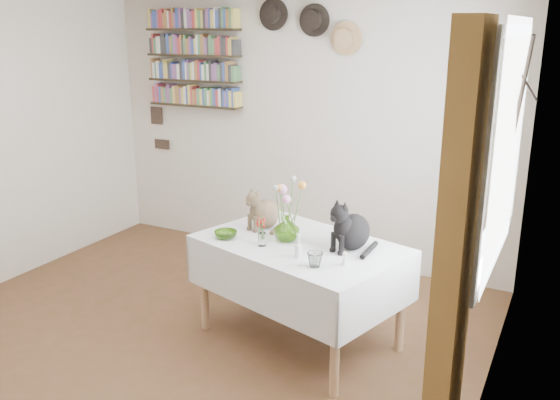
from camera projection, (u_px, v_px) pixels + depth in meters
The scene contains 16 objects.
room at pixel (140, 181), 3.58m from camera, with size 4.08×4.58×2.58m.
window at pixel (503, 165), 3.36m from camera, with size 0.12×1.52×1.32m.
curtain at pixel (455, 257), 2.67m from camera, with size 0.12×0.38×2.10m, color brown.
dining_table at pixel (299, 267), 4.09m from camera, with size 1.56×1.23×0.73m.
tabby_cat at pixel (266, 206), 4.31m from camera, with size 0.21×0.27×0.31m, color olive, non-canonical shape.
black_cat at pixel (353, 222), 3.89m from camera, with size 0.24×0.30×0.36m, color black, non-canonical shape.
flower_vase at pixel (287, 228), 4.05m from camera, with size 0.17×0.17×0.18m, color #7ABB32.
green_bowl at pixel (226, 235), 4.12m from camera, with size 0.16×0.16×0.05m, color #7ABB32.
drinking_glass at pixel (315, 260), 3.62m from camera, with size 0.10×0.10×0.09m, color white.
candlestick at pixel (298, 249), 3.77m from camera, with size 0.04×0.04×0.16m.
berry_jar at pixel (262, 232), 3.96m from camera, with size 0.06×0.06×0.22m.
porcelain_figurine at pixel (345, 259), 3.64m from camera, with size 0.05×0.05×0.09m.
flower_bouquet at pixel (287, 192), 3.99m from camera, with size 0.17×0.12×0.39m.
bookshelf_unit at pixel (194, 59), 5.73m from camera, with size 1.00×0.16×0.91m.
wall_hats at pixel (310, 24), 5.13m from camera, with size 0.98×0.09×0.48m.
wall_art_plaques at pixel (159, 128), 6.23m from camera, with size 0.21×0.02×0.44m.
Camera 1 is at (2.33, -2.69, 2.15)m, focal length 38.00 mm.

